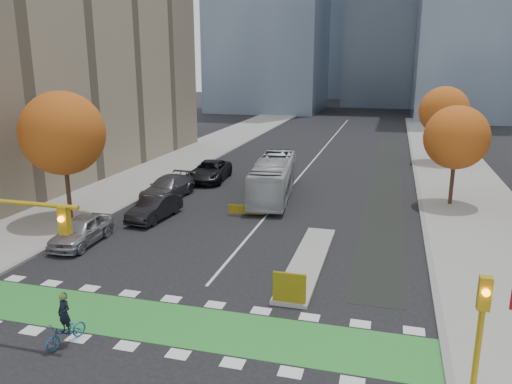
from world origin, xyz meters
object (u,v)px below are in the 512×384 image
Objects in this scene: cyclist at (66,327)px; parked_car_a at (81,230)px; bus at (273,178)px; tree_west at (63,133)px; traffic_signal_east at (481,321)px; parked_car_d at (210,171)px; parked_car_b at (155,208)px; parked_car_c at (168,187)px; tree_east_far at (444,111)px; hazard_board at (289,288)px; tree_east_near at (456,138)px.

cyclist reaches higher than parked_car_a.
tree_west is at bearing -148.59° from bus.
traffic_signal_east reaches higher than bus.
parked_car_b is at bearing -93.26° from parked_car_d.
bus is 7.64m from parked_car_d.
parked_car_d reaches higher than parked_car_c.
parked_car_c is (-20.71, -19.43, -4.42)m from tree_east_far.
parked_car_b is at bearing -69.44° from parked_car_c.
parked_car_d is at bearing 97.04° from parked_car_b.
cyclist is at bearing -70.55° from parked_car_c.
parked_car_d is (-11.18, 20.61, 0.04)m from hazard_board.
parked_car_a reaches higher than parked_car_b.
tree_east_near is 19.80m from parked_car_d.
hazard_board is at bearing -25.99° from tree_west.
cyclist reaches higher than hazard_board.
parked_car_d reaches higher than parked_car_a.
bus reaches higher than hazard_board.
parked_car_b is (-3.65, 14.39, 0.11)m from cyclist.
tree_east_far is at bearing 46.70° from tree_west.
bus is at bearing -174.96° from tree_east_near.
tree_west is 1.75× the size of parked_car_b.
parked_car_a is at bearing 161.96° from hazard_board.
tree_east_far is at bearing 28.65° from parked_car_d.
parked_car_a is at bearing -100.38° from parked_car_d.
tree_east_near is 1.51× the size of parked_car_b.
cyclist is at bearing -70.66° from parked_car_b.
parked_car_c is (3.79, 6.57, -4.80)m from tree_west.
tree_east_far is at bearing 48.01° from parked_car_c.
parked_car_d is at bearing 113.46° from cyclist.
traffic_signal_east reaches higher than parked_car_d.
bus is at bearing 54.42° from parked_car_a.
parked_car_b is (-18.80, -8.43, -4.09)m from tree_east_near.
bus reaches higher than parked_car_a.
tree_east_far reaches higher than parked_car_a.
tree_east_near is 0.92× the size of tree_east_far.
bus reaches higher than cyclist.
tree_west is 1.76× the size of parked_car_a.
tree_west is 14.49m from parked_car_d.
cyclist reaches higher than parked_car_d.
traffic_signal_east is at bearing -93.81° from tree_east_near.
traffic_signal_east reaches higher than parked_car_b.
traffic_signal_east is 0.68× the size of parked_car_d.
traffic_signal_east is at bearing -29.07° from tree_west.
tree_west reaches higher than parked_car_c.
cyclist reaches higher than parked_car_b.
parked_car_b is 5.19m from parked_car_c.
tree_east_near is 21.01m from parked_car_b.
parked_car_a is (3.32, -3.67, -4.82)m from tree_west.
tree_west is (-16.00, 7.80, 4.82)m from hazard_board.
tree_east_far is 3.84× the size of cyclist.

